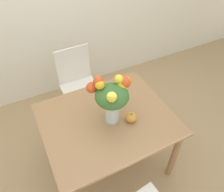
% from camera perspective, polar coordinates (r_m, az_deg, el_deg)
% --- Properties ---
extents(ground_plane, '(12.00, 12.00, 0.00)m').
position_cam_1_polar(ground_plane, '(2.52, -0.98, -16.58)').
color(ground_plane, tan).
extents(dining_table, '(1.13, 0.94, 0.73)m').
position_cam_1_polar(dining_table, '(2.00, -1.20, -7.70)').
color(dining_table, '#9E754C').
rests_on(dining_table, ground_plane).
extents(flower_vase, '(0.35, 0.30, 0.44)m').
position_cam_1_polar(flower_vase, '(1.73, 0.09, -0.24)').
color(flower_vase, silver).
rests_on(flower_vase, dining_table).
extents(pumpkin, '(0.10, 0.10, 0.09)m').
position_cam_1_polar(pumpkin, '(1.88, 5.03, -5.59)').
color(pumpkin, gold).
rests_on(pumpkin, dining_table).
extents(dining_chair_near_window, '(0.43, 0.43, 0.93)m').
position_cam_1_polar(dining_chair_near_window, '(2.62, -8.56, 2.76)').
color(dining_chair_near_window, white).
rests_on(dining_chair_near_window, ground_plane).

